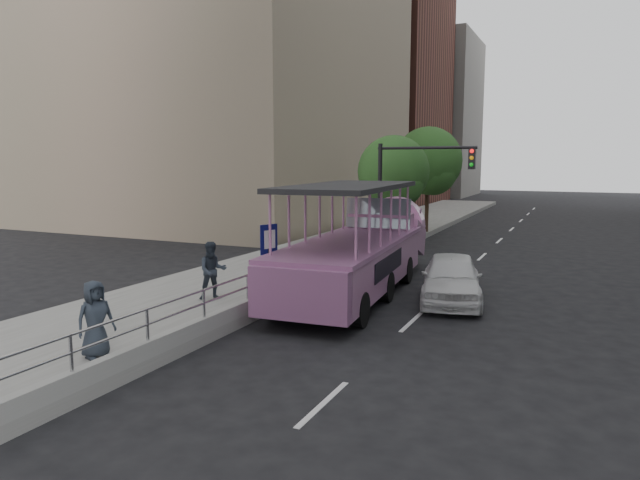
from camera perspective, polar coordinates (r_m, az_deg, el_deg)
ground at (r=13.05m, az=-0.04°, el=-12.06°), size 160.00×160.00×0.00m
sidewalk at (r=24.16m, az=-2.46°, el=-2.37°), size 5.50×80.00×0.30m
kerb_wall at (r=16.02m, az=-7.23°, el=-6.53°), size 0.24×30.00×0.36m
guardrail at (r=15.87m, az=-7.27°, el=-4.21°), size 0.07×22.00×0.71m
duck_boat at (r=19.68m, az=4.16°, el=-1.10°), size 3.58×11.41×3.73m
car at (r=18.58m, az=12.99°, el=-3.73°), size 2.74×4.83×1.55m
pedestrian_mid at (r=17.51m, az=-10.70°, el=-3.02°), size 1.08×1.07×1.76m
pedestrian_far at (r=13.08m, az=-21.55°, el=-7.37°), size 0.77×0.95×1.67m
parking_sign at (r=16.55m, az=-5.11°, el=-1.80°), size 0.26×0.56×2.65m
traffic_signal at (r=24.62m, az=8.65°, el=5.59°), size 4.20×0.32×5.20m
street_tree_near at (r=28.35m, az=7.49°, el=6.55°), size 3.52×3.52×5.72m
street_tree_far at (r=34.07m, az=10.87°, el=7.52°), size 3.97×3.97×6.45m
midrise_brick at (r=64.07m, az=3.51°, el=15.56°), size 18.00×16.00×26.00m
midrise_stone_b at (r=78.25m, az=9.25°, el=11.87°), size 16.00×14.00×20.00m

